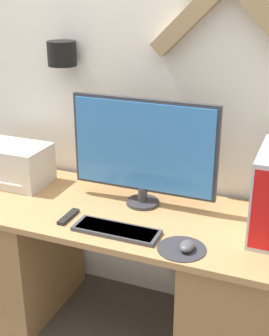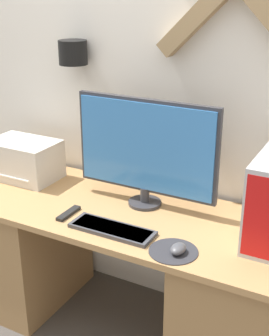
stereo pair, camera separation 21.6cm
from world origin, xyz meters
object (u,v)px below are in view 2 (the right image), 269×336
at_px(keyboard, 112,229).
at_px(remote_control, 69,213).
at_px(mouse, 178,249).
at_px(printer, 24,160).
at_px(monitor, 146,149).

xyz_separation_m(keyboard, remote_control, (-0.26, 0.04, -0.00)).
bearing_deg(mouse, printer, 163.00).
bearing_deg(keyboard, mouse, -5.69).
relative_size(mouse, printer, 0.22).
bearing_deg(printer, keyboard, -21.67).
bearing_deg(keyboard, monitor, 89.05).
xyz_separation_m(mouse, printer, (-1.08, 0.33, 0.08)).
bearing_deg(keyboard, remote_control, 172.24).
distance_m(monitor, remote_control, 0.48).
bearing_deg(remote_control, printer, 151.66).
bearing_deg(monitor, keyboard, -90.95).
relative_size(monitor, remote_control, 4.69).
bearing_deg(monitor, mouse, -46.61).
bearing_deg(remote_control, keyboard, -7.76).
height_order(monitor, mouse, monitor).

